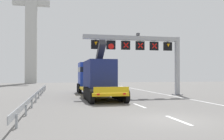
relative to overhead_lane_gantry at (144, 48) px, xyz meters
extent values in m
plane|color=slate|center=(-3.49, -13.33, -5.06)|extent=(112.00, 112.00, 0.00)
cube|color=silver|center=(-3.18, -13.58, -5.05)|extent=(0.20, 2.60, 0.01)
cube|color=silver|center=(-3.18, -7.82, -5.05)|extent=(0.20, 2.60, 0.01)
cube|color=silver|center=(-3.18, -2.06, -5.05)|extent=(0.20, 2.60, 0.01)
cube|color=silver|center=(-3.18, 3.69, -5.05)|extent=(0.20, 2.60, 0.01)
cube|color=silver|center=(-3.18, 9.45, -5.05)|extent=(0.20, 2.60, 0.01)
cube|color=silver|center=(-3.18, 15.20, -5.05)|extent=(0.20, 2.60, 0.01)
cube|color=silver|center=(-3.18, 20.96, -5.05)|extent=(0.20, 2.60, 0.01)
cube|color=silver|center=(-3.18, 26.71, -5.05)|extent=(0.20, 2.60, 0.01)
cube|color=silver|center=(-3.18, 32.47, -5.05)|extent=(0.20, 2.60, 0.01)
cube|color=silver|center=(-3.18, 38.22, -5.05)|extent=(0.20, 2.60, 0.01)
cube|color=silver|center=(-3.18, 43.98, -5.05)|extent=(0.20, 2.60, 0.01)
cube|color=silver|center=(2.71, -1.33, -5.05)|extent=(0.20, 63.00, 0.01)
cube|color=#9EA0A5|center=(3.81, 0.00, -1.92)|extent=(0.40, 0.40, 6.27)
cube|color=slate|center=(3.81, 0.00, -5.02)|extent=(0.90, 0.90, 0.08)
cube|color=#9EA0A5|center=(-1.22, 0.00, 0.97)|extent=(10.46, 0.44, 0.44)
cube|color=#4C4C51|center=(-0.66, 0.00, 1.37)|extent=(0.28, 0.40, 0.28)
cube|color=black|center=(2.71, 0.00, 0.19)|extent=(0.92, 0.24, 0.91)
cube|color=#9EA0A5|center=(2.71, 0.00, 0.70)|extent=(0.08, 0.08, 0.16)
cone|color=orange|center=(2.71, -0.13, 0.28)|extent=(0.33, 0.33, 0.32)
cube|color=black|center=(1.14, 0.00, 0.19)|extent=(0.92, 0.24, 0.91)
cube|color=#9EA0A5|center=(1.14, 0.00, 0.70)|extent=(0.08, 0.08, 0.16)
cube|color=red|center=(1.14, -0.13, 0.19)|extent=(0.57, 0.02, 0.57)
cube|color=red|center=(1.14, -0.13, 0.19)|extent=(0.57, 0.02, 0.57)
cube|color=black|center=(-0.43, 0.00, 0.19)|extent=(0.92, 0.24, 0.91)
cube|color=#9EA0A5|center=(-0.43, 0.00, 0.70)|extent=(0.08, 0.08, 0.16)
cube|color=red|center=(-0.43, -0.13, 0.19)|extent=(0.57, 0.02, 0.57)
cube|color=red|center=(-0.43, -0.13, 0.19)|extent=(0.57, 0.02, 0.57)
cube|color=black|center=(-2.00, 0.00, 0.19)|extent=(0.92, 0.24, 0.91)
cube|color=#9EA0A5|center=(-2.00, 0.00, 0.70)|extent=(0.08, 0.08, 0.16)
cube|color=red|center=(-2.00, -0.13, 0.19)|extent=(0.57, 0.02, 0.57)
cube|color=red|center=(-2.00, -0.13, 0.19)|extent=(0.57, 0.02, 0.57)
cube|color=black|center=(-3.57, 0.00, 0.19)|extent=(0.92, 0.24, 0.91)
cube|color=#9EA0A5|center=(-3.57, 0.00, 0.70)|extent=(0.08, 0.08, 0.16)
cone|color=red|center=(-3.57, -0.13, 0.03)|extent=(0.59, 0.02, 0.59)
cube|color=black|center=(-5.14, 0.00, 0.19)|extent=(0.92, 0.24, 0.91)
cube|color=#9EA0A5|center=(-5.14, 0.00, 0.70)|extent=(0.08, 0.08, 0.16)
cone|color=orange|center=(-5.14, -0.13, 0.28)|extent=(0.33, 0.33, 0.32)
cube|color=yellow|center=(-5.04, -1.66, -4.33)|extent=(2.82, 10.40, 0.24)
cube|color=yellow|center=(-5.03, -6.94, -3.96)|extent=(2.66, 0.08, 0.44)
cylinder|color=black|center=(-6.38, -6.16, -4.51)|extent=(0.32, 1.10, 1.10)
cylinder|color=black|center=(-3.68, -6.15, -4.51)|extent=(0.32, 1.10, 1.10)
cylinder|color=black|center=(-6.38, -5.11, -4.51)|extent=(0.32, 1.10, 1.10)
cylinder|color=black|center=(-3.68, -5.10, -4.51)|extent=(0.32, 1.10, 1.10)
cylinder|color=black|center=(-6.38, -4.06, -4.51)|extent=(0.32, 1.10, 1.10)
cylinder|color=black|center=(-3.68, -4.05, -4.51)|extent=(0.32, 1.10, 1.10)
cylinder|color=black|center=(-6.39, -3.01, -4.51)|extent=(0.32, 1.10, 1.10)
cylinder|color=black|center=(-3.69, -3.00, -4.51)|extent=(0.32, 1.10, 1.10)
cylinder|color=black|center=(-6.39, -1.96, -4.51)|extent=(0.32, 1.10, 1.10)
cylinder|color=black|center=(-3.69, -1.95, -4.51)|extent=(0.32, 1.10, 1.10)
cube|color=#1E38AD|center=(-5.05, 5.44, -2.96)|extent=(2.58, 3.20, 3.10)
cube|color=black|center=(-5.05, 5.44, -2.26)|extent=(2.61, 3.22, 0.60)
cylinder|color=black|center=(-6.34, 6.32, -4.51)|extent=(0.34, 1.10, 1.10)
cylinder|color=black|center=(-3.76, 6.33, -4.51)|extent=(0.34, 1.10, 1.10)
cylinder|color=black|center=(-6.34, 4.32, -4.51)|extent=(0.34, 1.10, 1.10)
cylinder|color=black|center=(-3.76, 4.33, -4.51)|extent=(0.34, 1.10, 1.10)
cube|color=navy|center=(-5.04, -1.26, -2.86)|extent=(2.39, 5.72, 2.70)
cube|color=#2D2D33|center=(-5.04, -2.11, -0.91)|extent=(0.56, 2.94, 2.29)
cube|color=red|center=(-6.01, -6.98, -4.26)|extent=(0.20, 0.06, 0.12)
cube|color=red|center=(-4.05, -6.97, -4.26)|extent=(0.20, 0.06, 0.12)
cube|color=#999EA3|center=(-10.63, -1.09, -4.46)|extent=(0.04, 28.48, 0.32)
cube|color=#999EA3|center=(-10.57, -13.75, -4.76)|extent=(0.10, 0.10, 0.60)
cube|color=#999EA3|center=(-10.57, -10.58, -4.76)|extent=(0.10, 0.10, 0.60)
cube|color=#999EA3|center=(-10.57, -7.42, -4.76)|extent=(0.10, 0.10, 0.60)
cube|color=#999EA3|center=(-10.57, -4.25, -4.76)|extent=(0.10, 0.10, 0.60)
cube|color=#999EA3|center=(-10.57, -1.09, -4.76)|extent=(0.10, 0.10, 0.60)
cube|color=#999EA3|center=(-10.57, 2.08, -4.76)|extent=(0.10, 0.10, 0.60)
cube|color=#999EA3|center=(-10.57, 5.24, -4.76)|extent=(0.10, 0.10, 0.60)
cube|color=#999EA3|center=(-10.57, 8.41, -4.76)|extent=(0.10, 0.10, 0.60)
cube|color=#999EA3|center=(-10.57, 11.57, -4.76)|extent=(0.10, 0.10, 0.60)
cube|color=#B7B7B2|center=(-15.32, 40.00, 11.23)|extent=(2.80, 2.00, 32.58)
cube|color=#B7B7B2|center=(-15.32, 40.00, 15.14)|extent=(9.00, 1.60, 1.40)
camera|label=1|loc=(-8.92, -24.63, -2.81)|focal=39.63mm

